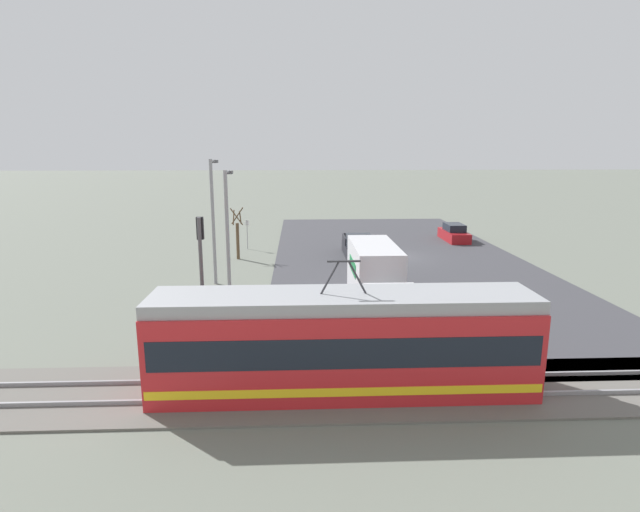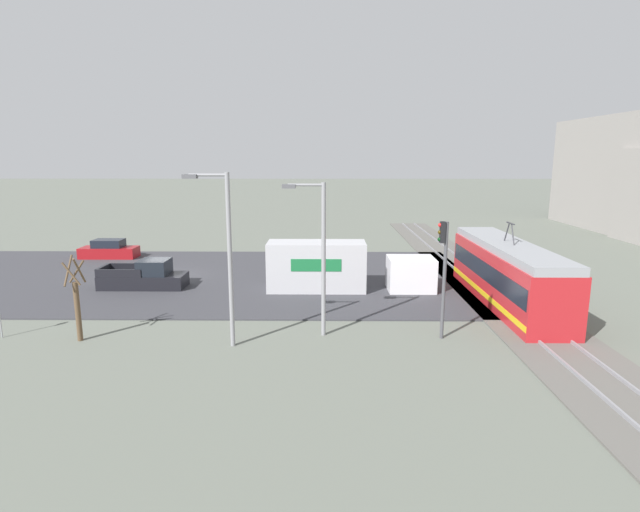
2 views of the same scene
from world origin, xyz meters
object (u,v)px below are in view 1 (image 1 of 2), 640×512
at_px(box_truck, 378,280).
at_px(street_lamp_near_crossing, 213,212).
at_px(pickup_truck, 358,248).
at_px(light_rail_tram, 343,344).
at_px(traffic_light_pole, 201,262).
at_px(street_tree, 238,236).
at_px(sedan_car_0, 454,234).
at_px(street_lamp_mid_block, 228,226).
at_px(no_parking_sign, 247,232).

xyz_separation_m(box_truck, street_lamp_near_crossing, (9.32, -5.19, 2.96)).
bearing_deg(street_lamp_near_crossing, pickup_truck, -143.76).
bearing_deg(light_rail_tram, street_lamp_near_crossing, -65.50).
xyz_separation_m(traffic_light_pole, street_tree, (0.47, -16.51, -1.73)).
bearing_deg(sedan_car_0, light_rail_tram, -114.13).
height_order(light_rail_tram, pickup_truck, light_rail_tram).
relative_size(light_rail_tram, street_tree, 3.27).
bearing_deg(traffic_light_pole, street_lamp_mid_block, -93.78).
bearing_deg(street_lamp_near_crossing, street_lamp_mid_block, 109.41).
distance_m(box_truck, street_lamp_mid_block, 8.45).
height_order(street_tree, no_parking_sign, street_tree).
distance_m(sedan_car_0, street_lamp_near_crossing, 23.80).
bearing_deg(sedan_car_0, street_lamp_mid_block, -135.49).
height_order(light_rail_tram, street_lamp_mid_block, street_lamp_mid_block).
bearing_deg(street_tree, street_lamp_near_crossing, 85.30).
height_order(sedan_car_0, no_parking_sign, no_parking_sign).
xyz_separation_m(sedan_car_0, traffic_light_pole, (18.19, 23.14, 2.81)).
bearing_deg(traffic_light_pole, light_rail_tram, 138.49).
xyz_separation_m(light_rail_tram, sedan_car_0, (-12.59, -28.10, -1.05)).
bearing_deg(pickup_truck, traffic_light_pole, 62.60).
distance_m(sedan_car_0, no_parking_sign, 18.56).
xyz_separation_m(sedan_car_0, street_lamp_near_crossing, (19.23, 13.52, 3.73)).
relative_size(sedan_car_0, street_tree, 1.16).
relative_size(street_tree, street_lamp_mid_block, 0.55).
distance_m(pickup_truck, street_lamp_near_crossing, 12.61).
distance_m(traffic_light_pole, street_tree, 16.61).
bearing_deg(sedan_car_0, street_lamp_near_crossing, -144.90).
relative_size(pickup_truck, street_tree, 1.35).
bearing_deg(no_parking_sign, street_lamp_near_crossing, 85.20).
relative_size(street_tree, street_lamp_near_crossing, 0.51).
bearing_deg(street_tree, box_truck, 125.96).
relative_size(pickup_truck, traffic_light_pole, 0.98).
xyz_separation_m(sedan_car_0, no_parking_sign, (18.34, 2.81, 0.77)).
bearing_deg(box_truck, traffic_light_pole, 28.18).
relative_size(pickup_truck, street_lamp_mid_block, 0.74).
bearing_deg(street_lamp_mid_block, street_lamp_near_crossing, -70.59).
relative_size(pickup_truck, street_lamp_near_crossing, 0.70).
bearing_deg(box_truck, street_lamp_near_crossing, -29.08).
bearing_deg(street_lamp_near_crossing, traffic_light_pole, 96.17).
height_order(pickup_truck, street_tree, street_tree).
height_order(pickup_truck, street_lamp_near_crossing, street_lamp_near_crossing).
height_order(traffic_light_pole, street_lamp_mid_block, street_lamp_mid_block).
distance_m(street_tree, street_lamp_near_crossing, 7.40).
xyz_separation_m(light_rail_tram, street_lamp_near_crossing, (6.65, -14.59, 2.68)).
height_order(street_tree, street_lamp_near_crossing, street_lamp_near_crossing).
xyz_separation_m(traffic_light_pole, street_lamp_mid_block, (-0.37, -5.62, 0.67)).
relative_size(box_truck, street_lamp_near_crossing, 1.35).
bearing_deg(box_truck, pickup_truck, -91.87).
bearing_deg(pickup_truck, box_truck, 88.13).
bearing_deg(street_lamp_mid_block, box_truck, 171.51).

